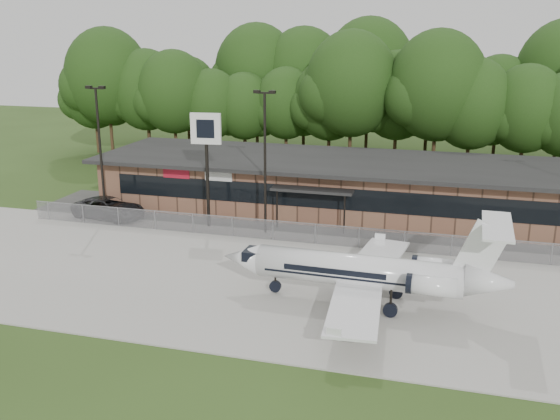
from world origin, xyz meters
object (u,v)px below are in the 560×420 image
(terminal, at_px, (352,185))
(suv, at_px, (109,208))
(pole_sign, at_px, (206,141))
(business_jet, at_px, (368,273))

(terminal, relative_size, suv, 7.00)
(terminal, distance_m, pole_sign, 12.65)
(terminal, height_order, business_jet, business_jet)
(business_jet, height_order, suv, business_jet)
(suv, bearing_deg, pole_sign, -82.35)
(business_jet, height_order, pole_sign, pole_sign)
(terminal, bearing_deg, suv, -158.44)
(business_jet, xyz_separation_m, pole_sign, (-13.31, 10.63, 4.63))
(terminal, xyz_separation_m, business_jet, (3.81, -17.78, -0.31))
(terminal, distance_m, business_jet, 18.18)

